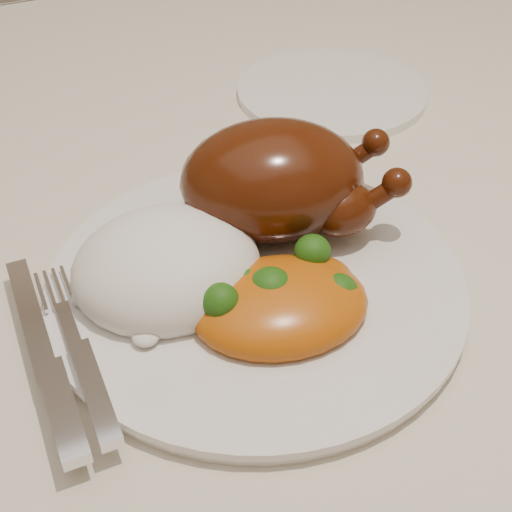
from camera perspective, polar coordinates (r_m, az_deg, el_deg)
name	(u,v)px	position (r m, az deg, el deg)	size (l,w,h in m)	color
dining_table	(128,303)	(0.66, -10.18, -3.75)	(1.60, 0.90, 0.76)	brown
tablecloth	(118,241)	(0.61, -10.95, 1.21)	(1.73, 1.03, 0.18)	beige
dinner_plate	(256,284)	(0.51, 0.00, -2.27)	(0.29, 0.29, 0.01)	white
side_plate	(331,92)	(0.76, 6.04, 12.94)	(0.19, 0.19, 0.01)	white
roast_chicken	(278,180)	(0.53, 1.78, 6.09)	(0.18, 0.14, 0.09)	#481907
rice_mound	(167,268)	(0.49, -7.15, -0.98)	(0.14, 0.13, 0.07)	white
mac_and_cheese	(282,300)	(0.47, 2.06, -3.54)	(0.14, 0.11, 0.05)	#B8600B
cutlery	(66,371)	(0.45, -14.92, -8.85)	(0.04, 0.18, 0.01)	silver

